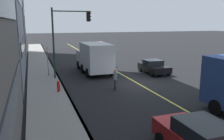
# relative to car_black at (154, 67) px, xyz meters

# --- Properties ---
(ground) EXTENTS (200.00, 200.00, 0.00)m
(ground) POSITION_rel_car_black_xyz_m (-3.23, 3.26, -0.70)
(ground) COLOR black
(sidewalk_slab) EXTENTS (80.00, 2.82, 0.15)m
(sidewalk_slab) POSITION_rel_car_black_xyz_m (-3.23, 10.82, -0.63)
(sidewalk_slab) COLOR gray
(sidewalk_slab) RESTS_ON ground
(curb_edge) EXTENTS (80.00, 0.16, 0.15)m
(curb_edge) POSITION_rel_car_black_xyz_m (-3.23, 9.49, -0.63)
(curb_edge) COLOR slate
(curb_edge) RESTS_ON ground
(lane_stripe_center) EXTENTS (80.00, 0.16, 0.01)m
(lane_stripe_center) POSITION_rel_car_black_xyz_m (-3.23, 3.26, -0.70)
(lane_stripe_center) COLOR #D8CC4C
(lane_stripe_center) RESTS_ON ground
(car_black) EXTENTS (3.84, 2.06, 1.37)m
(car_black) POSITION_rel_car_black_xyz_m (0.00, 0.00, 0.00)
(car_black) COLOR black
(car_black) RESTS_ON ground
(truck_white) EXTENTS (6.51, 2.61, 3.11)m
(truck_white) POSITION_rel_car_black_xyz_m (2.19, 5.64, 0.93)
(truck_white) COLOR silver
(truck_white) RESTS_ON ground
(pedestrian_with_backpack) EXTENTS (0.41, 0.40, 1.65)m
(pedestrian_with_backpack) POSITION_rel_car_black_xyz_m (-4.33, 5.73, 0.26)
(pedestrian_with_backpack) COLOR #383838
(pedestrian_with_backpack) RESTS_ON ground
(traffic_light_mast) EXTENTS (0.28, 3.58, 6.43)m
(traffic_light_mast) POSITION_rel_car_black_xyz_m (0.71, 8.56, 3.64)
(traffic_light_mast) COLOR #1E3823
(traffic_light_mast) RESTS_ON ground
(street_sign_post) EXTENTS (0.60, 0.08, 2.84)m
(street_sign_post) POSITION_rel_car_black_xyz_m (1.94, 10.32, 0.97)
(street_sign_post) COLOR slate
(street_sign_post) RESTS_ON ground
(fire_hydrant) EXTENTS (0.24, 0.24, 0.94)m
(fire_hydrant) POSITION_rel_car_black_xyz_m (-3.83, 10.01, -0.24)
(fire_hydrant) COLOR red
(fire_hydrant) RESTS_ON ground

